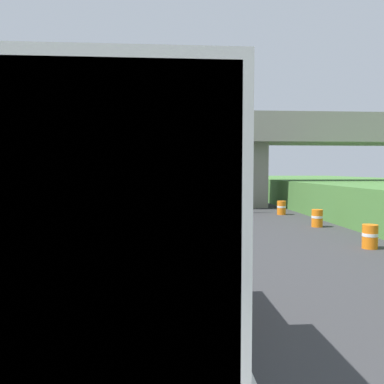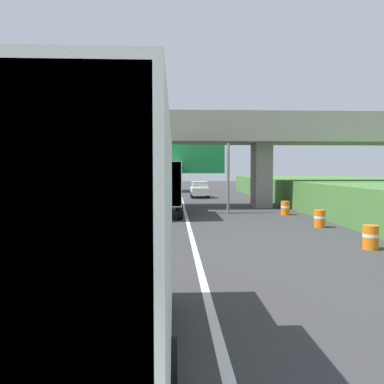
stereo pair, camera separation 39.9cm
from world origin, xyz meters
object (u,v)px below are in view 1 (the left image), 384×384
Objects in this scene: car_white at (194,189)px; construction_barrel_2 at (317,218)px; truck_orange at (103,249)px; construction_barrel_5 at (248,196)px; car_silver at (118,196)px; construction_barrel_3 at (281,208)px; construction_barrel_4 at (262,201)px; truck_yellow at (58,198)px; construction_barrel_1 at (370,236)px; overhead_highway_sign at (182,163)px; truck_blue at (162,177)px; truck_red at (160,185)px.

car_white is 22.02m from construction_barrel_2.
truck_orange is 8.11× the size of construction_barrel_5.
car_silver is 12.33m from construction_barrel_5.
construction_barrel_3 and construction_barrel_5 have the same top height.
construction_barrel_3 is (8.42, 19.87, -1.47)m from truck_orange.
truck_yellow is at bearing -126.08° from construction_barrel_4.
car_silver is 4.56× the size of construction_barrel_5.
construction_barrel_3 is (11.38, -6.51, -0.40)m from car_silver.
construction_barrel_1 is 1.00× the size of construction_barrel_4.
construction_barrel_5 is (4.66, -5.05, -0.40)m from car_white.
car_white reaches higher than construction_barrel_4.
truck_blue is at bearing 93.35° from overhead_highway_sign.
construction_barrel_5 is at bearing 89.77° from construction_barrel_1.
truck_orange is at bearing -105.47° from construction_barrel_5.
overhead_highway_sign is 12.39m from construction_barrel_5.
car_silver is 16.67m from construction_barrel_2.
truck_yellow is 8.11× the size of construction_barrel_5.
truck_blue is (-0.11, 27.56, 0.00)m from truck_red.
truck_red is at bearing -61.20° from car_silver.
construction_barrel_3 is 10.97m from construction_barrel_5.
car_white is at bearing 77.86° from truck_red.
truck_yellow is at bearing -108.51° from truck_red.
construction_barrel_1 is 10.97m from construction_barrel_3.
truck_red is 8.11× the size of construction_barrel_5.
construction_barrel_4 is at bearing -5.11° from car_silver.
truck_orange and truck_red have the same top height.
truck_red is 8.08m from construction_barrel_3.
truck_red is at bearing 88.64° from truck_orange.
truck_blue is at bearing 106.49° from car_white.
truck_red is 13.48m from construction_barrel_5.
construction_barrel_2 is 1.00× the size of construction_barrel_3.
construction_barrel_3 is 1.00× the size of construction_barrel_4.
construction_barrel_2 is 5.49m from construction_barrel_3.
truck_red is at bearing 125.35° from construction_barrel_1.
truck_red reaches higher than construction_barrel_4.
truck_yellow is at bearing -137.83° from construction_barrel_3.
overhead_highway_sign is 6.53× the size of construction_barrel_5.
overhead_highway_sign is 20.91m from truck_orange.
construction_barrel_5 is (11.64, 21.40, -1.47)m from truck_yellow.
truck_orange is 47.69m from truck_blue.
car_white is at bearing 132.75° from construction_barrel_5.
construction_barrel_5 is (8.53, 30.83, -1.47)m from truck_orange.
truck_red is 16.15m from car_white.
car_white is 6.88m from construction_barrel_5.
truck_blue is 39.65m from construction_barrel_1.
construction_barrel_3 is (6.47, -0.90, -2.95)m from overhead_highway_sign.
truck_yellow is 8.11× the size of construction_barrel_2.
construction_barrel_4 is at bearing 35.00° from overhead_highway_sign.
truck_orange reaches higher than car_white.
construction_barrel_3 is at bearing -1.88° from truck_red.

